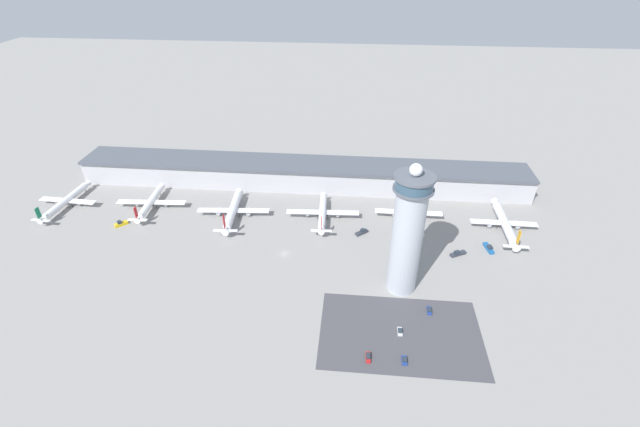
{
  "coord_description": "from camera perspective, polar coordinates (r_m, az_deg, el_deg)",
  "views": [
    {
      "loc": [
        32.72,
        -165.04,
        132.54
      ],
      "look_at": [
        15.92,
        18.06,
        13.14
      ],
      "focal_mm": 24.0,
      "sensor_mm": 36.0,
      "label": 1
    }
  ],
  "objects": [
    {
      "name": "ground_plane",
      "position": [
        214.18,
        -4.71,
        -5.36
      ],
      "size": [
        1000.0,
        1000.0,
        0.0
      ],
      "primitive_type": "plane",
      "color": "gray"
    },
    {
      "name": "terminal_building",
      "position": [
        267.99,
        -2.39,
        5.28
      ],
      "size": [
        274.95,
        25.0,
        15.82
      ],
      "color": "#B2B2B7",
      "rests_on": "ground"
    },
    {
      "name": "control_tower",
      "position": [
        180.38,
        11.57,
        -2.59
      ],
      "size": [
        16.19,
        16.19,
        61.39
      ],
      "color": "#ADB2BC",
      "rests_on": "ground"
    },
    {
      "name": "parking_lot_surface",
      "position": [
        179.35,
        10.68,
        -15.42
      ],
      "size": [
        64.0,
        40.0,
        0.01
      ],
      "primitive_type": "cube",
      "color": "#424247",
      "rests_on": "ground"
    },
    {
      "name": "airplane_gate_alpha",
      "position": [
        288.32,
        -30.74,
        1.49
      ],
      "size": [
        34.31,
        44.46,
        11.85
      ],
      "color": "white",
      "rests_on": "ground"
    },
    {
      "name": "airplane_gate_bravo",
      "position": [
        264.61,
        -21.66,
        1.41
      ],
      "size": [
        40.11,
        39.56,
        12.18
      ],
      "color": "white",
      "rests_on": "ground"
    },
    {
      "name": "airplane_gate_charlie",
      "position": [
        242.94,
        -11.54,
        0.43
      ],
      "size": [
        40.49,
        42.79,
        14.05
      ],
      "color": "silver",
      "rests_on": "ground"
    },
    {
      "name": "airplane_gate_delta",
      "position": [
        236.04,
        0.34,
        0.17
      ],
      "size": [
        40.53,
        38.39,
        12.82
      ],
      "color": "silver",
      "rests_on": "ground"
    },
    {
      "name": "airplane_gate_echo",
      "position": [
        241.52,
        11.75,
        0.18
      ],
      "size": [
        37.12,
        34.11,
        13.55
      ],
      "color": "white",
      "rests_on": "ground"
    },
    {
      "name": "airplane_gate_foxtrot",
      "position": [
        248.26,
        23.38,
        -1.15
      ],
      "size": [
        34.99,
        44.85,
        13.79
      ],
      "color": "silver",
      "rests_on": "ground"
    },
    {
      "name": "service_truck_catering",
      "position": [
        227.78,
        5.6,
        -2.49
      ],
      "size": [
        7.08,
        6.45,
        2.55
      ],
      "color": "black",
      "rests_on": "ground"
    },
    {
      "name": "service_truck_fuel",
      "position": [
        222.88,
        17.91,
        -5.11
      ],
      "size": [
        8.56,
        5.89,
        2.46
      ],
      "color": "black",
      "rests_on": "ground"
    },
    {
      "name": "service_truck_baggage",
      "position": [
        231.6,
        21.58,
        -4.31
      ],
      "size": [
        3.98,
        8.78,
        2.82
      ],
      "color": "black",
      "rests_on": "ground"
    },
    {
      "name": "service_truck_water",
      "position": [
        257.09,
        -25.02,
        -1.24
      ],
      "size": [
        6.68,
        6.53,
        2.9
      ],
      "color": "black",
      "rests_on": "ground"
    },
    {
      "name": "car_grey_coupe",
      "position": [
        170.48,
        11.19,
        -18.65
      ],
      "size": [
        1.94,
        4.09,
        1.36
      ],
      "color": "black",
      "rests_on": "ground"
    },
    {
      "name": "car_navy_sedan",
      "position": [
        189.81,
        14.37,
        -12.4
      ],
      "size": [
        1.91,
        4.65,
        1.4
      ],
      "color": "black",
      "rests_on": "ground"
    },
    {
      "name": "car_yellow_taxi",
      "position": [
        169.31,
        6.44,
        -18.48
      ],
      "size": [
        1.87,
        4.77,
        1.59
      ],
      "color": "black",
      "rests_on": "ground"
    },
    {
      "name": "car_white_wagon",
      "position": [
        179.27,
        10.6,
        -15.18
      ],
      "size": [
        1.91,
        4.24,
        1.39
      ],
      "color": "black",
      "rests_on": "ground"
    }
  ]
}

